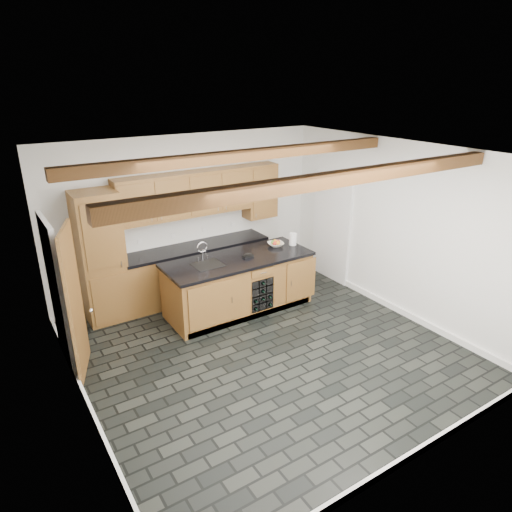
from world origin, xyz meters
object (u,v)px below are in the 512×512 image
Objects in this scene: paper_towel at (293,239)px; kitchen_scale at (248,256)px; fruit_bowl at (276,244)px; island at (239,284)px.

kitchen_scale is at bearing -175.53° from paper_towel.
kitchen_scale is at bearing -164.92° from fruit_bowl.
island is at bearing -170.14° from fruit_bowl.
kitchen_scale is 0.70m from fruit_bowl.
island is 0.51m from kitchen_scale.
kitchen_scale is 0.97m from paper_towel.
island is 11.63× the size of paper_towel.
fruit_bowl is 1.28× the size of paper_towel.
fruit_bowl reaches higher than island.
island is at bearing -178.14° from paper_towel.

